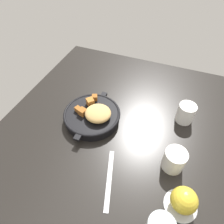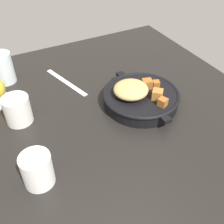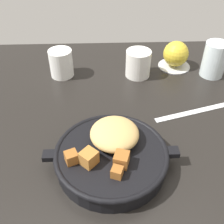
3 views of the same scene
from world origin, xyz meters
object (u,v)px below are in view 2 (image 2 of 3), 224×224
Objects in this scene: butter_knife at (66,82)px; ceramic_mug_white at (17,110)px; water_glass_tall at (3,68)px; white_creamer_pitcher at (37,170)px; cast_iron_skillet at (140,96)px.

butter_knife is 23.03cm from ceramic_mug_white.
white_creamer_pitcher is (-46.56, 1.50, -1.10)cm from water_glass_tall.
white_creamer_pitcher reaches higher than butter_knife.
cast_iron_skillet is 36.33cm from ceramic_mug_white.
water_glass_tall is at bearing -1.43° from ceramic_mug_white.
water_glass_tall is (23.13, -0.58, 1.21)cm from ceramic_mug_white.
white_creamer_pitcher is at bearing 134.98° from butter_knife.
water_glass_tall reaches higher than cast_iron_skillet.
ceramic_mug_white is 23.16cm from water_glass_tall.
water_glass_tall is 46.60cm from white_creamer_pitcher.
water_glass_tall is at bearing 43.87° from butter_knife.
cast_iron_skillet is at bearing -105.06° from ceramic_mug_white.
ceramic_mug_white is at bearing 178.57° from water_glass_tall.
water_glass_tall reaches higher than white_creamer_pitcher.
white_creamer_pitcher is at bearing 178.15° from water_glass_tall.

